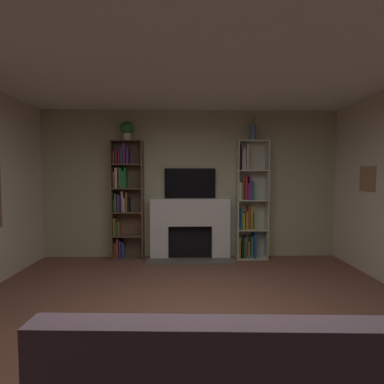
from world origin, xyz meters
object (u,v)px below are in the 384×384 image
(vase_with_flowers, at_px, (253,132))
(coffee_table, at_px, (214,344))
(bookshelf_right, at_px, (248,205))
(tv, at_px, (190,183))
(bookshelf_left, at_px, (125,198))
(potted_plant, at_px, (127,129))
(fireplace, at_px, (190,227))

(vase_with_flowers, xyz_separation_m, coffee_table, (-1.02, -3.42, -1.95))
(bookshelf_right, bearing_deg, tv, 175.78)
(coffee_table, bearing_deg, tv, 91.91)
(bookshelf_left, bearing_deg, tv, 3.50)
(bookshelf_left, xyz_separation_m, potted_plant, (0.06, -0.05, 1.24))
(fireplace, distance_m, potted_plant, 2.11)
(bookshelf_left, xyz_separation_m, bookshelf_right, (2.28, -0.01, -0.14))
(coffee_table, bearing_deg, bookshelf_right, 74.41)
(bookshelf_left, distance_m, potted_plant, 1.24)
(fireplace, xyz_separation_m, vase_with_flowers, (1.14, -0.03, 1.75))
(fireplace, distance_m, tv, 0.81)
(bookshelf_left, relative_size, potted_plant, 6.35)
(bookshelf_right, height_order, potted_plant, potted_plant)
(vase_with_flowers, bearing_deg, fireplace, 178.35)
(fireplace, height_order, bookshelf_left, bookshelf_left)
(fireplace, relative_size, bookshelf_left, 0.72)
(vase_with_flowers, bearing_deg, bookshelf_right, 145.32)
(tv, bearing_deg, vase_with_flowers, -6.03)
(tv, bearing_deg, bookshelf_right, -4.22)
(bookshelf_right, height_order, vase_with_flowers, vase_with_flowers)
(potted_plant, height_order, vase_with_flowers, vase_with_flowers)
(tv, height_order, vase_with_flowers, vase_with_flowers)
(tv, distance_m, potted_plant, 1.51)
(potted_plant, bearing_deg, fireplace, 1.61)
(tv, xyz_separation_m, coffee_table, (0.12, -3.54, -1.00))
(potted_plant, xyz_separation_m, vase_with_flowers, (2.28, -0.00, -0.03))
(fireplace, height_order, vase_with_flowers, vase_with_flowers)
(fireplace, height_order, bookshelf_right, bookshelf_right)
(coffee_table, bearing_deg, potted_plant, 110.22)
(potted_plant, relative_size, coffee_table, 0.38)
(tv, height_order, coffee_table, tv)
(bookshelf_right, height_order, coffee_table, bookshelf_right)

